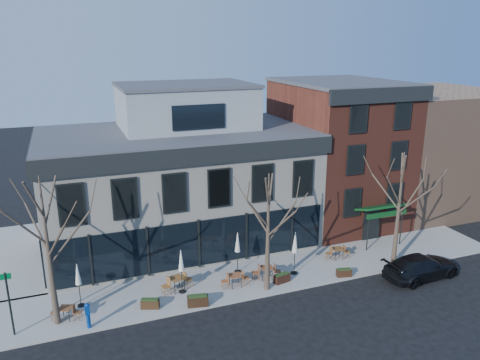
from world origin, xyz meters
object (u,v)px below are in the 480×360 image
object	(u,v)px
parked_sedan	(421,267)
cafe_set_0	(66,312)
call_box	(88,315)
umbrella_0	(78,276)

from	to	relation	value
parked_sedan	cafe_set_0	world-z (taller)	parked_sedan
call_box	umbrella_0	size ratio (longest dim) A/B	0.56
parked_sedan	call_box	bearing A→B (deg)	80.85
cafe_set_0	umbrella_0	world-z (taller)	umbrella_0
parked_sedan	umbrella_0	distance (m)	20.25
parked_sedan	umbrella_0	world-z (taller)	umbrella_0
parked_sedan	call_box	xyz separation A→B (m)	(-19.57, 1.59, 0.16)
umbrella_0	cafe_set_0	bearing A→B (deg)	-125.59
call_box	cafe_set_0	size ratio (longest dim) A/B	0.87
parked_sedan	call_box	distance (m)	19.63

